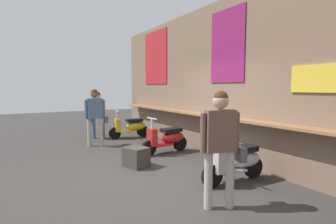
{
  "coord_description": "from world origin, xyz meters",
  "views": [
    {
      "loc": [
        4.59,
        -2.41,
        1.72
      ],
      "look_at": [
        -1.5,
        1.26,
        1.06
      ],
      "focal_mm": 27.73,
      "sensor_mm": 36.0,
      "label": 1
    }
  ],
  "objects": [
    {
      "name": "ground_plane",
      "position": [
        0.0,
        0.0,
        0.0
      ],
      "size": [
        30.8,
        30.8,
        0.0
      ],
      "primitive_type": "plane",
      "color": "#383533"
    },
    {
      "name": "market_stall_facade",
      "position": [
        -0.0,
        2.02,
        1.89
      ],
      "size": [
        11.0,
        0.61,
        3.79
      ],
      "color": "#7F6651",
      "rests_on": "ground_plane"
    },
    {
      "name": "scooter_yellow",
      "position": [
        -3.67,
        1.08,
        0.39
      ],
      "size": [
        0.5,
        1.4,
        0.97
      ],
      "rotation": [
        0.0,
        0.0,
        -1.65
      ],
      "color": "gold",
      "rests_on": "ground_plane"
    },
    {
      "name": "scooter_red",
      "position": [
        -1.23,
        1.08,
        0.39
      ],
      "size": [
        0.49,
        1.4,
        0.97
      ],
      "rotation": [
        0.0,
        0.0,
        -1.5
      ],
      "color": "red",
      "rests_on": "ground_plane"
    },
    {
      "name": "scooter_silver",
      "position": [
        1.26,
        1.08,
        0.39
      ],
      "size": [
        0.46,
        1.4,
        0.97
      ],
      "rotation": [
        0.0,
        0.0,
        -1.6
      ],
      "color": "#B2B5BA",
      "rests_on": "ground_plane"
    },
    {
      "name": "shopper_with_handbag",
      "position": [
        1.9,
        0.08,
        1.03
      ],
      "size": [
        0.39,
        0.67,
        1.69
      ],
      "rotation": [
        0.0,
        0.0,
        2.79
      ],
      "color": "#ADA393",
      "rests_on": "ground_plane"
    },
    {
      "name": "shopper_browsing",
      "position": [
        -4.19,
        0.07,
        0.95
      ],
      "size": [
        0.34,
        0.64,
        1.58
      ],
      "rotation": [
        0.0,
        0.0,
        0.18
      ],
      "color": "slate",
      "rests_on": "ground_plane"
    },
    {
      "name": "shopper_passing",
      "position": [
        -3.0,
        -0.33,
        1.03
      ],
      "size": [
        0.28,
        0.66,
        1.69
      ],
      "rotation": [
        0.0,
        0.0,
        3.08
      ],
      "color": "#ADA393",
      "rests_on": "ground_plane"
    },
    {
      "name": "merchandise_crate",
      "position": [
        -0.53,
        -0.14,
        0.22
      ],
      "size": [
        0.59,
        0.53,
        0.43
      ],
      "primitive_type": "cube",
      "rotation": [
        0.0,
        0.0,
        0.29
      ],
      "color": "#3D3833",
      "rests_on": "ground_plane"
    }
  ]
}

